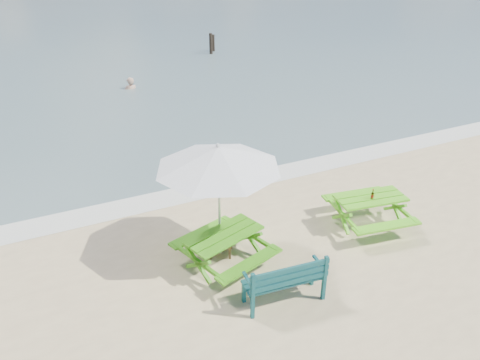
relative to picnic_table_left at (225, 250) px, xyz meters
name	(u,v)px	position (x,y,z in m)	size (l,w,h in m)	color
foam_strip	(216,187)	(1.14, 3.20, -0.36)	(22.00, 0.90, 0.01)	silver
picnic_table_left	(225,250)	(0.00, 0.00, 0.00)	(2.07, 2.18, 0.77)	#3F9416
picnic_table_right	(369,212)	(3.69, -0.09, 0.00)	(1.87, 2.02, 0.77)	#57BC1C
park_bench	(284,288)	(0.56, -1.47, -0.07)	(1.59, 0.67, 0.95)	#104346
side_table	(220,246)	(0.07, 0.40, -0.19)	(0.68, 0.68, 0.33)	brown
patio_umbrella	(218,157)	(0.07, 0.40, 1.94)	(3.38, 3.38, 2.54)	silver
beer_bottle	(372,196)	(3.65, -0.16, 0.48)	(0.06, 0.06, 0.25)	#8F4814
swimmer	(131,97)	(1.28, 13.44, -0.74)	(0.68, 0.48, 1.77)	tan
mooring_pilings	(212,45)	(7.35, 18.49, 0.07)	(0.58, 0.78, 1.37)	black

